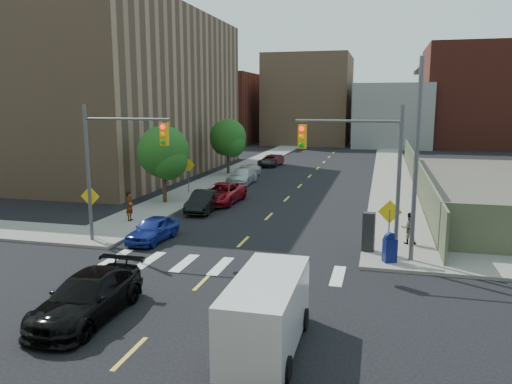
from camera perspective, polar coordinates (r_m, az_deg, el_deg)
The scene contains 30 objects.
ground at distance 18.70m, azimuth -8.27°, elevation -12.18°, with size 160.00×160.00×0.00m, color black.
sidewalk_nw at distance 59.65m, azimuth 0.07°, elevation 3.45°, with size 3.50×73.00×0.15m, color gray.
sidewalk_ne at distance 57.87m, azimuth 15.14°, elevation 2.88°, with size 3.50×73.00×0.15m, color gray.
fence_north at distance 44.41m, azimuth 17.80°, elevation 2.16°, with size 0.12×44.00×2.50m, color #5D6345.
building_nw at distance 54.20m, azimuth -18.13°, elevation 10.67°, with size 22.00×30.00×16.00m, color #8C6B4C.
bg_bldg_west at distance 90.62m, azimuth -4.32°, elevation 9.48°, with size 14.00×18.00×12.00m, color #592319.
bg_bldg_midwest at distance 88.85m, azimuth 6.09°, elevation 10.41°, with size 14.00×16.00×15.00m, color #8C6B4C.
bg_bldg_center at distance 85.97m, azimuth 15.24°, elevation 8.45°, with size 12.00×16.00×10.00m, color gray.
bg_bldg_east at distance 89.25m, azimuth 24.46°, elevation 9.88°, with size 18.00×18.00×16.00m, color #592319.
signal_nw at distance 25.49m, azimuth -15.87°, elevation 4.05°, with size 4.59×0.30×7.00m.
signal_ne at distance 22.09m, azimuth 12.16°, elevation 3.32°, with size 4.59×0.30×7.00m.
streetlight_ne at distance 22.95m, azimuth 17.87°, elevation 5.05°, with size 0.25×3.70×9.00m.
warn_sign_nw at distance 27.22m, azimuth -18.40°, elevation -1.11°, with size 1.06×0.06×2.83m.
warn_sign_ne at distance 23.01m, azimuth 15.00°, elevation -2.94°, with size 1.06×0.06×2.83m.
warn_sign_midwest at distance 39.10m, azimuth -7.75°, elevation 2.62°, with size 1.06×0.06×2.83m.
tree_west_near at distance 35.40m, azimuth -10.51°, elevation 4.18°, with size 3.66×3.64×5.52m.
tree_west_far at distance 49.37m, azimuth -3.21°, elevation 5.99°, with size 3.66×3.64×5.52m.
parked_car_blue at distance 26.38m, azimuth -11.69°, elevation -4.19°, with size 1.49×3.69×1.26m, color navy.
parked_car_black at distance 32.88m, azimuth -6.00°, elevation -1.08°, with size 1.45×4.16×1.37m, color black.
parked_car_red at distance 35.55m, azimuth -3.95°, elevation -0.16°, with size 2.35×5.09×1.41m, color maroon.
parked_car_silver at distance 44.13m, azimuth -1.55°, elevation 1.86°, with size 1.93×4.75×1.38m, color #B8BCC0.
parked_car_white at distance 48.30m, azimuth -0.59°, elevation 2.50°, with size 1.45×3.62×1.23m, color silver.
parked_car_maroon at distance 56.81m, azimuth 2.08°, elevation 3.65°, with size 1.31×3.74×1.23m, color #460E11.
parked_car_grey at distance 56.31m, azimuth 1.58°, elevation 3.59°, with size 2.02×4.37×1.21m, color black.
black_sedan at distance 17.77m, azimuth -18.70°, elevation -11.30°, with size 2.06×5.07×1.47m, color black.
cargo_van at distance 14.91m, azimuth 1.30°, elevation -13.30°, with size 2.01×4.75×2.17m.
mailbox at distance 22.82m, azimuth 15.05°, elevation -6.16°, with size 0.67×0.60×1.33m.
payphone at distance 24.16m, azimuth 12.74°, elevation -4.47°, with size 0.55×0.45×1.85m, color black.
pedestrian_west at distance 30.53m, azimuth -14.22°, elevation -1.55°, with size 0.64×0.42×1.77m, color gray.
pedestrian_east at distance 25.92m, azimuth 17.08°, elevation -3.97°, with size 0.77×0.60×1.59m, color gray.
Camera 1 is at (6.76, -15.93, 7.08)m, focal length 35.00 mm.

